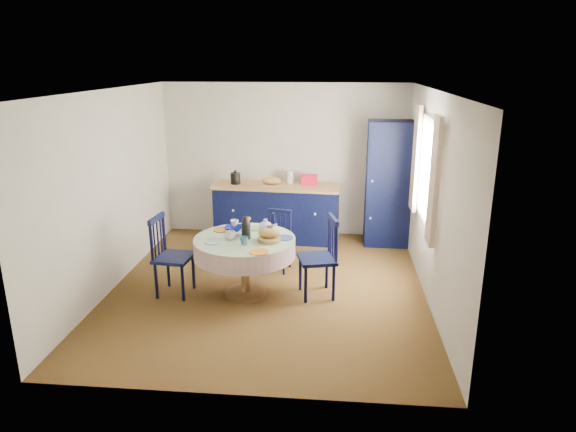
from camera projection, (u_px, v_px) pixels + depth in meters
The scene contains 17 objects.
floor at pixel (268, 287), 6.68m from camera, with size 4.50×4.50×0.00m, color black.
ceiling at pixel (266, 90), 5.95m from camera, with size 4.50×4.50×0.00m, color white.
wall_back at pixel (285, 160), 8.46m from camera, with size 4.00×0.02×2.50m, color beige.
wall_left at pixel (111, 191), 6.49m from camera, with size 0.02×4.50×2.50m, color beige.
wall_right at pixel (433, 198), 6.14m from camera, with size 0.02×4.50×2.50m, color beige.
window at pixel (426, 171), 6.35m from camera, with size 0.10×1.74×1.45m.
kitchen_counter at pixel (277, 211), 8.36m from camera, with size 2.08×0.75×1.15m.
pantry_cabinet at pixel (388, 184), 8.01m from camera, with size 0.69×0.51×1.96m.
dining_table at pixel (245, 247), 6.30m from camera, with size 1.25×1.25×1.03m.
chair_left at pixel (170, 255), 6.37m from camera, with size 0.47×0.49×1.01m.
chair_far at pixel (277, 240), 7.16m from camera, with size 0.44×0.43×0.84m.
chair_right at pixel (320, 257), 6.32m from camera, with size 0.53×0.55×1.02m.
mug_a at pixel (230, 235), 6.21m from camera, with size 0.13×0.13×0.10m, color silver.
mug_b at pixel (244, 241), 6.02m from camera, with size 0.11×0.11×0.10m, color #327074.
mug_c at pixel (268, 228), 6.50m from camera, with size 0.12×0.12×0.10m, color black.
mug_d at pixel (235, 224), 6.64m from camera, with size 0.11×0.11×0.10m, color silver.
cobalt_bowl at pixel (234, 228), 6.53m from camera, with size 0.23×0.23×0.06m, color navy.
Camera 1 is at (0.82, -6.07, 2.84)m, focal length 32.00 mm.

